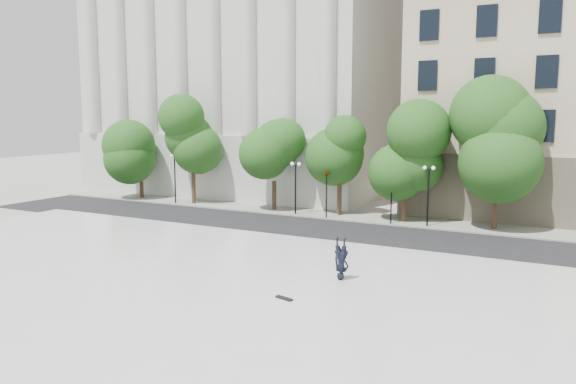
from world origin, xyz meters
name	(u,v)px	position (x,y,z in m)	size (l,w,h in m)	color
ground	(150,317)	(0.00, 0.00, 0.00)	(160.00, 160.00, 0.00)	#B9B7AF
plaza	(197,291)	(0.00, 3.00, 0.23)	(44.00, 22.00, 0.45)	silver
street	(333,232)	(0.00, 18.00, 0.01)	(60.00, 8.00, 0.02)	black
far_sidewalk	(364,217)	(0.00, 24.00, 0.06)	(60.00, 4.00, 0.12)	gray
building_west	(267,69)	(-17.00, 38.57, 12.89)	(31.50, 27.65, 25.60)	beige
traffic_light_west	(327,170)	(-2.43, 22.30, 3.72)	(0.68, 1.82, 4.22)	black
traffic_light_east	(392,175)	(2.62, 22.30, 3.63)	(0.87, 1.60, 4.14)	black
person_lying	(341,274)	(5.23, 6.80, 0.71)	(0.70, 0.46, 1.92)	black
skateboard	(284,298)	(4.24, 3.22, 0.49)	(0.80, 0.21, 0.08)	black
street_trees	(306,149)	(-4.85, 23.68, 5.19)	(35.92, 4.97, 8.11)	#382619
lamp_posts	(362,181)	(0.29, 22.60, 3.00)	(36.28, 0.28, 4.44)	black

